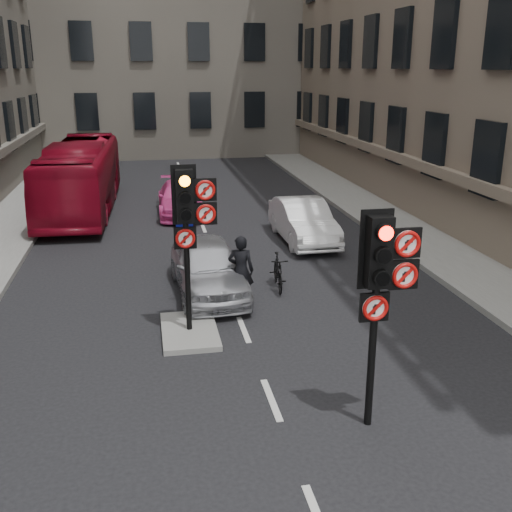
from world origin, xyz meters
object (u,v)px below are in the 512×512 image
object	(u,v)px
signal_near	(383,275)
motorcyclist	(241,270)
signal_far	(189,214)
car_silver	(208,267)
info_sign	(186,257)
motorcycle	(278,272)
car_white	(303,221)
bus_red	(81,177)
car_pink	(181,198)

from	to	relation	value
signal_near	motorcyclist	bearing A→B (deg)	103.19
signal_far	motorcyclist	world-z (taller)	signal_far
car_silver	info_sign	bearing A→B (deg)	-114.27
car_silver	info_sign	xyz separation A→B (m)	(-0.66, -1.68, 0.83)
motorcycle	info_sign	world-z (taller)	info_sign
signal_near	signal_far	xyz separation A→B (m)	(-2.60, 4.00, 0.12)
signal_far	car_silver	distance (m)	3.19
car_white	bus_red	distance (m)	9.67
car_pink	signal_near	bearing A→B (deg)	-80.69
motorcycle	car_silver	bearing A→B (deg)	-174.80
car_white	signal_near	bearing A→B (deg)	-99.48
bus_red	motorcycle	size ratio (longest dim) A/B	6.53
car_silver	car_white	world-z (taller)	car_silver
signal_far	info_sign	bearing A→B (deg)	95.30
signal_near	info_sign	bearing A→B (deg)	119.39
signal_near	car_pink	size ratio (longest dim) A/B	0.83
car_silver	info_sign	distance (m)	1.99
motorcyclist	info_sign	bearing A→B (deg)	48.04
signal_near	car_silver	distance (m)	6.98
signal_near	bus_red	bearing A→B (deg)	109.87
signal_near	info_sign	world-z (taller)	signal_near
bus_red	info_sign	bearing A→B (deg)	-72.56
motorcyclist	car_white	bearing A→B (deg)	-101.64
signal_far	motorcycle	xyz separation A→B (m)	(2.43, 2.42, -2.25)
info_sign	car_silver	bearing A→B (deg)	65.31
signal_far	car_white	distance (m)	8.11
signal_near	car_pink	bearing A→B (deg)	97.92
signal_near	info_sign	distance (m)	5.54
car_pink	motorcyclist	xyz separation A→B (m)	(0.83, -9.77, 0.25)
motorcycle	signal_far	bearing A→B (deg)	-129.82
car_white	motorcycle	world-z (taller)	car_white
motorcycle	info_sign	bearing A→B (deg)	-140.77
signal_near	motorcycle	bearing A→B (deg)	91.51
bus_red	info_sign	world-z (taller)	bus_red
signal_near	car_white	xyz separation A→B (m)	(1.62, 10.63, -1.89)
car_silver	motorcycle	xyz separation A→B (m)	(1.84, -0.00, -0.25)
car_white	car_silver	bearing A→B (deg)	-131.58
car_silver	car_pink	size ratio (longest dim) A/B	0.97
car_white	info_sign	distance (m)	7.34
car_pink	motorcycle	bearing A→B (deg)	-76.16
car_white	motorcycle	size ratio (longest dim) A/B	2.78
signal_far	info_sign	size ratio (longest dim) A/B	1.62
car_pink	motorcyclist	distance (m)	9.81
signal_near	bus_red	distance (m)	17.65
bus_red	car_white	bearing A→B (deg)	-36.17
signal_near	motorcyclist	distance (m)	5.93
car_silver	signal_near	bearing A→B (deg)	-75.46
car_silver	motorcycle	distance (m)	1.86
motorcyclist	info_sign	xyz separation A→B (m)	(-1.37, -0.79, 0.67)
signal_far	car_silver	world-z (taller)	signal_far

